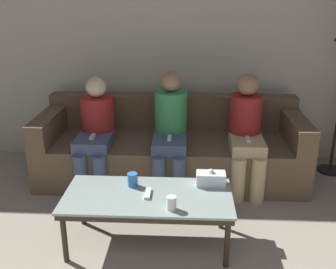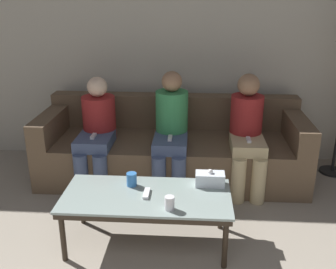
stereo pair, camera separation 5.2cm
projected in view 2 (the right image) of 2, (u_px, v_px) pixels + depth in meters
The scene contains 10 objects.
wall_back at pixel (176, 42), 4.18m from camera, with size 12.00×0.06×2.60m.
couch at pixel (172, 149), 4.02m from camera, with size 2.60×0.93×0.78m.
coffee_table at pixel (147, 199), 2.87m from camera, with size 1.23×0.58×0.42m.
cup_near_left at pixel (132, 179), 2.97m from camera, with size 0.08×0.08×0.10m.
cup_near_right at pixel (170, 203), 2.65m from camera, with size 0.07×0.07×0.10m.
tissue_box at pixel (210, 179), 2.98m from camera, with size 0.22×0.12×0.13m.
game_remote at pixel (147, 193), 2.86m from camera, with size 0.04×0.15×0.02m.
seated_person_left_end at pixel (97, 129), 3.77m from camera, with size 0.32×0.66×1.05m.
seated_person_mid_left at pixel (171, 128), 3.72m from camera, with size 0.31×0.65×1.11m.
seated_person_mid_right at pixel (247, 130), 3.67m from camera, with size 0.31×0.64×1.09m.
Camera 2 is at (0.21, -0.15, 1.82)m, focal length 42.00 mm.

